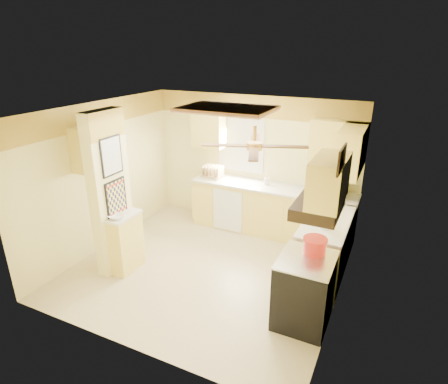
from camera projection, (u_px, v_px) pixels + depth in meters
The scene contains 34 objects.
floor at pixel (208, 268), 6.00m from camera, with size 4.00×4.00×0.00m, color tan.
ceiling at pixel (205, 111), 5.09m from camera, with size 4.00×4.00×0.00m, color white.
wall_back at pixel (253, 162), 7.14m from camera, with size 4.00×4.00×0.00m, color #F2E493.
wall_front at pixel (122, 257), 3.95m from camera, with size 4.00×4.00×0.00m, color #F2E493.
wall_left at pixel (102, 177), 6.34m from camera, with size 3.80×3.80×0.00m, color #F2E493.
wall_right at pixel (346, 221), 4.74m from camera, with size 3.80×3.80×0.00m, color #F2E493.
wallpaper_border at pixel (254, 107), 6.74m from camera, with size 4.00×0.02×0.40m, color #FFE04B.
partition_column at pixel (110, 194), 5.62m from camera, with size 0.20×0.70×2.50m, color #F2E493.
partition_ledge at pixel (127, 243), 5.83m from camera, with size 0.25×0.55×0.90m, color #FAE663.
ledge_top at pixel (124, 216), 5.65m from camera, with size 0.28×0.58×0.04m, color silver.
lower_cabinets_back at pixel (271, 211), 6.98m from camera, with size 3.00×0.60×0.90m, color #FAE663.
lower_cabinets_right at pixel (325, 249), 5.66m from camera, with size 0.60×1.40×0.90m, color #FAE663.
countertop_back at pixel (272, 187), 6.80m from camera, with size 3.04×0.64×0.04m, color silver.
countertop_right at pixel (328, 221), 5.49m from camera, with size 0.64×1.44×0.04m, color silver.
dishwasher_panel at pixel (228, 211), 7.02m from camera, with size 0.58×0.02×0.80m, color white.
window at pixel (241, 146), 7.12m from camera, with size 0.92×0.02×1.02m.
upper_cab_back_left at pixel (209, 129), 7.11m from camera, with size 0.60×0.35×0.70m, color #FAE663.
upper_cab_back_right at pixel (338, 142), 6.15m from camera, with size 0.90×0.35×0.70m, color #FAE663.
upper_cab_right at pixel (351, 150), 5.64m from camera, with size 0.35×1.00×0.70m, color #FAE663.
upper_cab_left_wall at pixel (95, 147), 5.84m from camera, with size 0.35×0.75×0.70m, color #FAE663.
upper_cab_over_stove at pixel (329, 180), 4.09m from camera, with size 0.35×0.76×0.52m, color #FAE663.
stove at pixel (304, 290), 4.70m from camera, with size 0.68×0.77×0.92m.
range_hood at pixel (318, 207), 4.25m from camera, with size 0.50×0.76×0.14m, color black.
poster_menu at pixel (111, 156), 5.36m from camera, with size 0.02×0.42×0.57m.
poster_nashville at pixel (116, 198), 5.59m from camera, with size 0.02×0.42×0.57m.
ceiling_light_panel at pixel (227, 109), 5.48m from camera, with size 1.35×0.95×0.06m.
ceiling_fan at pixel (254, 145), 4.17m from camera, with size 1.15×1.15×0.26m.
vent_grate at pixel (342, 160), 3.61m from camera, with size 0.02×0.40×0.25m, color black.
microwave at pixel (330, 187), 6.33m from camera, with size 0.54×0.37×0.30m, color white.
bowl at pixel (116, 217), 5.52m from camera, with size 0.22×0.22×0.05m, color white.
dutch_oven at pixel (315, 245), 4.63m from camera, with size 0.30×0.30×0.20m.
kettle at pixel (327, 221), 5.19m from camera, with size 0.16×0.16×0.25m.
dish_rack at pixel (213, 173), 7.25m from camera, with size 0.42×0.33×0.22m.
utensil_crock at pixel (266, 181), 6.88m from camera, with size 0.09×0.09×0.19m.
Camera 1 is at (2.45, -4.53, 3.33)m, focal length 30.00 mm.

